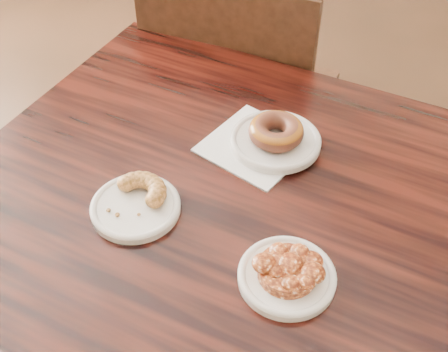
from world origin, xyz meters
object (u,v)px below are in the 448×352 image
Objects in this scene: chair_far at (249,100)px; apple_fritter at (288,269)px; cafe_table at (215,331)px; glazed_donut at (276,131)px; cruller_fragment at (134,199)px.

chair_far is 7.32× the size of apple_fritter.
glazed_donut reaches higher than cafe_table.
cafe_table is 0.72m from chair_far.
chair_far is at bearing 127.95° from apple_fritter.
cruller_fragment is at bearing -156.67° from cafe_table.
apple_fritter is 1.16× the size of cruller_fragment.
chair_far is at bearing 109.86° from cafe_table.
chair_far reaches higher than cafe_table.
chair_far is at bearing 128.99° from glazed_donut.
glazed_donut is 0.96× the size of cruller_fragment.
chair_far is 0.90m from apple_fritter.
apple_fritter is at bearing -21.67° from cafe_table.
cafe_table is 0.42m from cruller_fragment.
cruller_fragment is (-0.27, -0.03, -0.00)m from apple_fritter.
cafe_table is 0.44m from apple_fritter.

